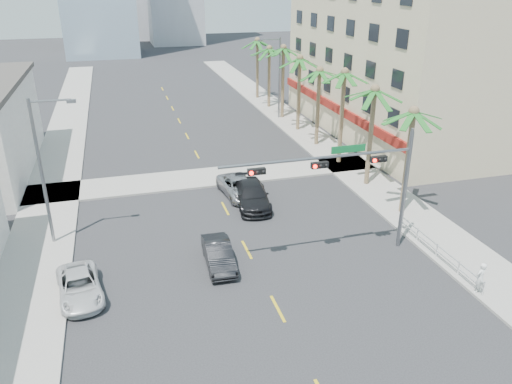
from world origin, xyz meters
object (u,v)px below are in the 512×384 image
Objects in this scene: pedestrian at (480,278)px; car_lane_left at (219,254)px; traffic_signal_mast at (357,174)px; car_lane_right at (252,195)px; car_lane_center at (239,187)px; car_parked_far at (80,286)px.

car_lane_left is at bearing -44.17° from pedestrian.
traffic_signal_mast is 9.89m from car_lane_right.
car_lane_left is 0.84× the size of car_lane_center.
traffic_signal_mast reaches higher than car_lane_right.
traffic_signal_mast is 2.06× the size of car_lane_right.
pedestrian reaches higher than car_lane_right.
car_parked_far is at bearing -31.73° from pedestrian.
car_parked_far is 0.83× the size of car_lane_right.
car_lane_right reaches higher than car_lane_left.
car_lane_left is at bearing 173.90° from traffic_signal_mast.
pedestrian is (4.52, -5.59, -4.06)m from traffic_signal_mast.
car_parked_far is 7.51m from car_lane_left.
car_lane_left is 2.45× the size of pedestrian.
pedestrian is at bearing -66.61° from car_lane_center.
traffic_signal_mast reaches higher than pedestrian.
car_lane_left is 0.77× the size of car_lane_right.
car_lane_left is 8.26m from car_lane_right.
car_parked_far is 1.08× the size of car_lane_left.
car_lane_right is (3.96, 7.24, 0.09)m from car_lane_left.
car_parked_far is at bearing -169.83° from car_lane_left.
traffic_signal_mast is 15.82m from car_parked_far.
car_lane_center is 17.86m from pedestrian.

